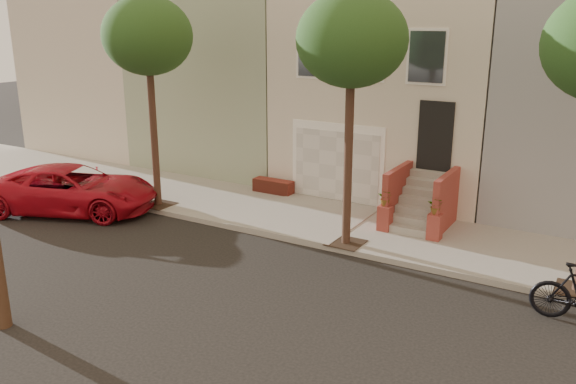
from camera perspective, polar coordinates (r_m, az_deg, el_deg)
The scene contains 6 objects.
ground at distance 12.97m, azimuth -6.02°, elevation -10.10°, with size 90.00×90.00×0.00m, color black.
sidewalk at distance 17.18m, azimuth 4.63°, elevation -3.02°, with size 40.00×3.70×0.15m, color gray.
house_row at distance 21.72m, azimuth 11.78°, elevation 10.44°, with size 33.10×11.70×7.00m.
tree_left at distance 18.18m, azimuth -13.42°, elevation 14.34°, with size 2.70×2.57×6.30m.
tree_mid at distance 14.48m, azimuth 6.17°, elevation 14.27°, with size 2.70×2.57×6.30m.
pickup_truck at distance 19.36m, azimuth -20.13°, elevation 0.25°, with size 2.39×5.19×1.44m, color #B00E1D.
Camera 1 is at (7.03, -9.25, 5.76)m, focal length 36.80 mm.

